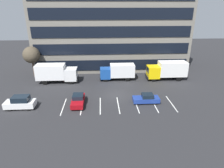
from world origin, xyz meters
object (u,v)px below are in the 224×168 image
Objects in this scene: bare_tree at (31,55)px; sedan_maroon at (78,100)px; box_truck_blue at (118,71)px; box_truck_yellow at (167,70)px; suv_white at (20,102)px; sedan_navy at (146,99)px; box_truck_white at (56,72)px.

sedan_maroon is at bearing -51.28° from bare_tree.
bare_tree reaches higher than box_truck_blue.
bare_tree is at bearing 173.20° from box_truck_yellow.
box_truck_blue is 1.64× the size of suv_white.
sedan_navy is (3.59, -10.54, -1.15)m from box_truck_blue.
box_truck_blue reaches higher than sedan_navy.
sedan_maroon is at bearing -149.58° from box_truck_yellow.
sedan_maroon is at bearing 179.64° from sedan_navy.
box_truck_white is at bearing -176.41° from box_truck_blue.
box_truck_yellow is at bearing -6.80° from bare_tree.
box_truck_yellow is at bearing -1.97° from box_truck_blue.
bare_tree reaches higher than box_truck_yellow.
box_truck_yellow reaches higher than sedan_navy.
suv_white is at bearing -157.01° from box_truck_yellow.
suv_white is (-25.67, -10.89, -1.16)m from box_truck_yellow.
box_truck_yellow is at bearing 57.17° from sedan_navy.
box_truck_yellow is 27.91m from suv_white.
bare_tree is at bearing 145.89° from box_truck_white.
sedan_navy is at bearing 2.11° from suv_white.
sedan_navy is 25.69m from bare_tree.
sedan_maroon is 10.66m from sedan_navy.
box_truck_blue is 18.35m from bare_tree.
sedan_maroon is (-7.07, -10.47, -1.11)m from box_truck_blue.
box_truck_white is 1.94× the size of sedan_navy.
bare_tree is (-21.46, 13.53, 4.07)m from sedan_navy.
box_truck_white is at bearing 148.44° from sedan_navy.
box_truck_yellow reaches higher than sedan_maroon.
sedan_navy is at bearing -71.17° from box_truck_blue.
box_truck_blue is (-10.17, 0.35, -0.26)m from box_truck_yellow.
box_truck_blue is 1.61× the size of sedan_maroon.
suv_white is at bearing -177.89° from sedan_navy.
sedan_maroon reaches higher than sedan_navy.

